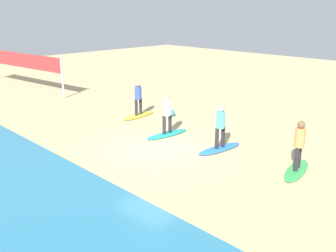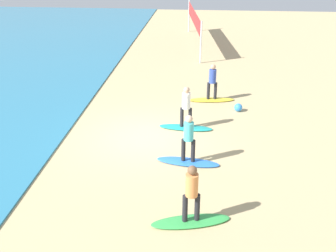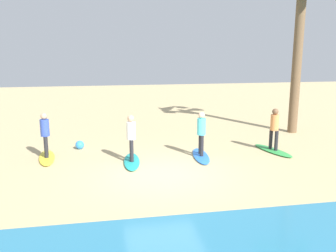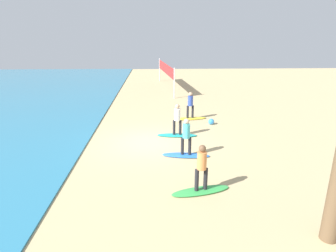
{
  "view_description": "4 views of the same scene",
  "coord_description": "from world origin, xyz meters",
  "px_view_note": "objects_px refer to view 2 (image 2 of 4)",
  "views": [
    {
      "loc": [
        -10.02,
        9.21,
        5.16
      ],
      "look_at": [
        0.13,
        -0.8,
        0.72
      ],
      "focal_mm": 41.0,
      "sensor_mm": 36.0,
      "label": 1
    },
    {
      "loc": [
        -12.88,
        -2.02,
        6.67
      ],
      "look_at": [
        -1.14,
        -0.98,
        1.05
      ],
      "focal_mm": 41.63,
      "sensor_mm": 36.0,
      "label": 2
    },
    {
      "loc": [
        1.85,
        10.87,
        3.98
      ],
      "look_at": [
        -0.6,
        -2.38,
        1.1
      ],
      "focal_mm": 38.43,
      "sensor_mm": 36.0,
      "label": 3
    },
    {
      "loc": [
        -13.44,
        -0.39,
        5.23
      ],
      "look_at": [
        -0.79,
        -0.94,
        1.11
      ],
      "focal_mm": 30.92,
      "sensor_mm": 36.0,
      "label": 4
    }
  ],
  "objects_px": {
    "surfer_blue": "(189,135)",
    "surfboard_yellow": "(211,100)",
    "surfboard_green": "(191,221)",
    "surfer_yellow": "(212,79)",
    "surfer_teal": "(186,104)",
    "volleyball_net": "(194,19)",
    "surfboard_blue": "(188,162)",
    "surfboard_teal": "(186,128)",
    "surfer_green": "(192,190)",
    "beach_ball": "(238,107)"
  },
  "relations": [
    {
      "from": "surfer_green",
      "to": "surfer_yellow",
      "type": "relative_size",
      "value": 1.0
    },
    {
      "from": "surfer_green",
      "to": "volleyball_net",
      "type": "bearing_deg",
      "value": 1.48
    },
    {
      "from": "surfboard_blue",
      "to": "surfer_blue",
      "type": "distance_m",
      "value": 0.99
    },
    {
      "from": "surfboard_teal",
      "to": "surfer_teal",
      "type": "xyz_separation_m",
      "value": [
        0.0,
        0.0,
        0.99
      ]
    },
    {
      "from": "surfboard_green",
      "to": "surfboard_yellow",
      "type": "bearing_deg",
      "value": -108.0
    },
    {
      "from": "surfboard_green",
      "to": "surfer_yellow",
      "type": "height_order",
      "value": "surfer_yellow"
    },
    {
      "from": "surfer_yellow",
      "to": "volleyball_net",
      "type": "xyz_separation_m",
      "value": [
        10.56,
        1.14,
        0.75
      ]
    },
    {
      "from": "surfboard_green",
      "to": "volleyball_net",
      "type": "distance_m",
      "value": 19.35
    },
    {
      "from": "surfboard_blue",
      "to": "surfboard_teal",
      "type": "height_order",
      "value": "same"
    },
    {
      "from": "surfer_yellow",
      "to": "surfboard_yellow",
      "type": "bearing_deg",
      "value": 0.0
    },
    {
      "from": "surfer_blue",
      "to": "surfer_teal",
      "type": "distance_m",
      "value": 2.63
    },
    {
      "from": "surfboard_teal",
      "to": "surfer_teal",
      "type": "distance_m",
      "value": 0.99
    },
    {
      "from": "surfer_green",
      "to": "surfer_yellow",
      "type": "height_order",
      "value": "same"
    },
    {
      "from": "surfboard_green",
      "to": "beach_ball",
      "type": "relative_size",
      "value": 6.05
    },
    {
      "from": "surfer_green",
      "to": "surfboard_yellow",
      "type": "height_order",
      "value": "surfer_green"
    },
    {
      "from": "surfboard_yellow",
      "to": "surfer_blue",
      "type": "bearing_deg",
      "value": 74.06
    },
    {
      "from": "surfboard_yellow",
      "to": "surfer_yellow",
      "type": "xyz_separation_m",
      "value": [
        -0.0,
        0.0,
        0.99
      ]
    },
    {
      "from": "surfboard_blue",
      "to": "surfer_yellow",
      "type": "xyz_separation_m",
      "value": [
        5.69,
        -0.84,
        0.99
      ]
    },
    {
      "from": "surfer_green",
      "to": "surfer_blue",
      "type": "relative_size",
      "value": 1.0
    },
    {
      "from": "surfboard_green",
      "to": "surfer_green",
      "type": "bearing_deg",
      "value": -13.8
    },
    {
      "from": "surfboard_green",
      "to": "surfboard_teal",
      "type": "relative_size",
      "value": 1.0
    },
    {
      "from": "surfer_teal",
      "to": "volleyball_net",
      "type": "height_order",
      "value": "volleyball_net"
    },
    {
      "from": "surfer_blue",
      "to": "surfboard_yellow",
      "type": "relative_size",
      "value": 0.78
    },
    {
      "from": "surfer_blue",
      "to": "volleyball_net",
      "type": "bearing_deg",
      "value": 1.04
    },
    {
      "from": "surfboard_green",
      "to": "surfboard_teal",
      "type": "height_order",
      "value": "same"
    },
    {
      "from": "surfboard_green",
      "to": "surfer_yellow",
      "type": "bearing_deg",
      "value": -108.0
    },
    {
      "from": "surfer_green",
      "to": "surfboard_teal",
      "type": "distance_m",
      "value": 5.74
    },
    {
      "from": "surfboard_green",
      "to": "surfboard_yellow",
      "type": "relative_size",
      "value": 1.0
    },
    {
      "from": "surfboard_blue",
      "to": "surfer_green",
      "type": "bearing_deg",
      "value": 100.64
    },
    {
      "from": "surfer_green",
      "to": "beach_ball",
      "type": "distance_m",
      "value": 7.82
    },
    {
      "from": "surfer_yellow",
      "to": "volleyball_net",
      "type": "bearing_deg",
      "value": 6.15
    },
    {
      "from": "surfboard_green",
      "to": "surfer_blue",
      "type": "xyz_separation_m",
      "value": [
        3.02,
        0.2,
        0.99
      ]
    },
    {
      "from": "surfboard_green",
      "to": "surfboard_yellow",
      "type": "distance_m",
      "value": 8.73
    },
    {
      "from": "surfboard_yellow",
      "to": "beach_ball",
      "type": "distance_m",
      "value": 1.61
    },
    {
      "from": "surfboard_teal",
      "to": "surfboard_yellow",
      "type": "bearing_deg",
      "value": -104.63
    },
    {
      "from": "surfboard_green",
      "to": "beach_ball",
      "type": "xyz_separation_m",
      "value": [
        7.57,
        -1.77,
        0.13
      ]
    },
    {
      "from": "surfboard_blue",
      "to": "volleyball_net",
      "type": "relative_size",
      "value": 0.23
    },
    {
      "from": "surfboard_teal",
      "to": "volleyball_net",
      "type": "bearing_deg",
      "value": -85.45
    },
    {
      "from": "surfboard_teal",
      "to": "surfer_blue",
      "type": "bearing_deg",
      "value": 98.46
    },
    {
      "from": "surfboard_yellow",
      "to": "surfer_yellow",
      "type": "relative_size",
      "value": 1.28
    },
    {
      "from": "surfer_green",
      "to": "surfboard_blue",
      "type": "xyz_separation_m",
      "value": [
        3.02,
        0.2,
        -0.99
      ]
    },
    {
      "from": "surfboard_green",
      "to": "surfer_teal",
      "type": "xyz_separation_m",
      "value": [
        5.64,
        0.4,
        0.99
      ]
    },
    {
      "from": "surfer_green",
      "to": "surfboard_blue",
      "type": "bearing_deg",
      "value": 3.84
    },
    {
      "from": "surfboard_blue",
      "to": "volleyball_net",
      "type": "xyz_separation_m",
      "value": [
        16.25,
        0.29,
        1.74
      ]
    },
    {
      "from": "surfboard_green",
      "to": "beach_ball",
      "type": "bearing_deg",
      "value": -116.98
    },
    {
      "from": "volleyball_net",
      "to": "surfer_teal",
      "type": "bearing_deg",
      "value": -179.59
    },
    {
      "from": "surfer_green",
      "to": "beach_ball",
      "type": "height_order",
      "value": "surfer_green"
    },
    {
      "from": "surfboard_blue",
      "to": "surfboard_yellow",
      "type": "distance_m",
      "value": 5.75
    },
    {
      "from": "surfer_blue",
      "to": "surfboard_yellow",
      "type": "xyz_separation_m",
      "value": [
        5.69,
        -0.84,
        -0.99
      ]
    },
    {
      "from": "surfer_blue",
      "to": "surfboard_yellow",
      "type": "distance_m",
      "value": 5.83
    }
  ]
}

